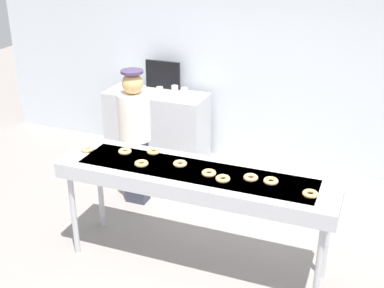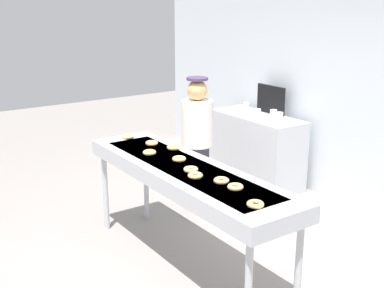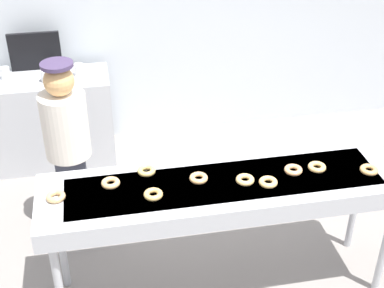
{
  "view_description": "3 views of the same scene",
  "coord_description": "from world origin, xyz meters",
  "px_view_note": "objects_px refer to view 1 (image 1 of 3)",
  "views": [
    {
      "loc": [
        1.42,
        -3.74,
        3.04
      ],
      "look_at": [
        -0.13,
        0.24,
        1.15
      ],
      "focal_mm": 46.95,
      "sensor_mm": 36.0,
      "label": 1
    },
    {
      "loc": [
        3.51,
        -2.35,
        2.45
      ],
      "look_at": [
        -0.02,
        0.09,
        1.2
      ],
      "focal_mm": 46.78,
      "sensor_mm": 36.0,
      "label": 2
    },
    {
      "loc": [
        -0.79,
        -2.94,
        3.21
      ],
      "look_at": [
        -0.18,
        0.22,
        1.2
      ],
      "focal_mm": 50.98,
      "sensor_mm": 36.0,
      "label": 3
    }
  ],
  "objects_px": {
    "paper_cup_2": "(160,91)",
    "paper_cup_3": "(175,90)",
    "glazed_donut_4": "(141,164)",
    "glazed_donut_7": "(180,164)",
    "prep_counter": "(157,126)",
    "worker_baker": "(135,129)",
    "menu_display": "(163,75)",
    "glazed_donut_3": "(125,151)",
    "glazed_donut_2": "(251,178)",
    "paper_cup_1": "(185,92)",
    "glazed_donut_1": "(209,173)",
    "glazed_donut_9": "(271,181)",
    "fryer_conveyor": "(196,179)",
    "glazed_donut_0": "(223,179)",
    "glazed_donut_5": "(88,149)",
    "glazed_donut_8": "(153,151)",
    "glazed_donut_6": "(310,194)",
    "paper_cup_0": "(138,85)"
  },
  "relations": [
    {
      "from": "glazed_donut_7",
      "to": "worker_baker",
      "type": "height_order",
      "value": "worker_baker"
    },
    {
      "from": "glazed_donut_9",
      "to": "paper_cup_2",
      "type": "height_order",
      "value": "paper_cup_2"
    },
    {
      "from": "glazed_donut_1",
      "to": "worker_baker",
      "type": "height_order",
      "value": "worker_baker"
    },
    {
      "from": "glazed_donut_0",
      "to": "menu_display",
      "type": "relative_size",
      "value": 0.26
    },
    {
      "from": "glazed_donut_0",
      "to": "glazed_donut_7",
      "type": "relative_size",
      "value": 1.0
    },
    {
      "from": "glazed_donut_4",
      "to": "fryer_conveyor",
      "type": "bearing_deg",
      "value": 8.66
    },
    {
      "from": "glazed_donut_1",
      "to": "glazed_donut_3",
      "type": "height_order",
      "value": "same"
    },
    {
      "from": "glazed_donut_3",
      "to": "paper_cup_2",
      "type": "distance_m",
      "value": 1.96
    },
    {
      "from": "prep_counter",
      "to": "paper_cup_1",
      "type": "relative_size",
      "value": 11.61
    },
    {
      "from": "glazed_donut_5",
      "to": "paper_cup_3",
      "type": "xyz_separation_m",
      "value": [
        0.02,
        2.11,
        -0.02
      ]
    },
    {
      "from": "glazed_donut_1",
      "to": "glazed_donut_2",
      "type": "xyz_separation_m",
      "value": [
        0.37,
        0.05,
        0.0
      ]
    },
    {
      "from": "glazed_donut_5",
      "to": "glazed_donut_7",
      "type": "relative_size",
      "value": 1.0
    },
    {
      "from": "glazed_donut_8",
      "to": "paper_cup_0",
      "type": "xyz_separation_m",
      "value": [
        -1.14,
        1.93,
        -0.02
      ]
    },
    {
      "from": "paper_cup_0",
      "to": "glazed_donut_4",
      "type": "bearing_deg",
      "value": -62.47
    },
    {
      "from": "glazed_donut_7",
      "to": "prep_counter",
      "type": "xyz_separation_m",
      "value": [
        -1.19,
        2.03,
        -0.55
      ]
    },
    {
      "from": "fryer_conveyor",
      "to": "paper_cup_3",
      "type": "xyz_separation_m",
      "value": [
        -1.11,
        2.13,
        0.08
      ]
    },
    {
      "from": "fryer_conveyor",
      "to": "glazed_donut_3",
      "type": "bearing_deg",
      "value": 172.23
    },
    {
      "from": "glazed_donut_2",
      "to": "paper_cup_1",
      "type": "bearing_deg",
      "value": 125.14
    },
    {
      "from": "paper_cup_2",
      "to": "paper_cup_3",
      "type": "relative_size",
      "value": 1.0
    },
    {
      "from": "fryer_conveyor",
      "to": "menu_display",
      "type": "relative_size",
      "value": 5.11
    },
    {
      "from": "glazed_donut_2",
      "to": "paper_cup_3",
      "type": "height_order",
      "value": "paper_cup_3"
    },
    {
      "from": "glazed_donut_3",
      "to": "paper_cup_2",
      "type": "height_order",
      "value": "paper_cup_2"
    },
    {
      "from": "glazed_donut_1",
      "to": "glazed_donut_2",
      "type": "bearing_deg",
      "value": 7.81
    },
    {
      "from": "paper_cup_1",
      "to": "paper_cup_3",
      "type": "height_order",
      "value": "same"
    },
    {
      "from": "glazed_donut_4",
      "to": "paper_cup_3",
      "type": "bearing_deg",
      "value": 105.45
    },
    {
      "from": "glazed_donut_7",
      "to": "glazed_donut_3",
      "type": "bearing_deg",
      "value": 174.57
    },
    {
      "from": "glazed_donut_0",
      "to": "prep_counter",
      "type": "xyz_separation_m",
      "value": [
        -1.65,
        2.17,
        -0.55
      ]
    },
    {
      "from": "glazed_donut_6",
      "to": "paper_cup_3",
      "type": "bearing_deg",
      "value": 134.06
    },
    {
      "from": "glazed_donut_6",
      "to": "glazed_donut_2",
      "type": "bearing_deg",
      "value": 169.45
    },
    {
      "from": "glazed_donut_5",
      "to": "glazed_donut_4",
      "type": "bearing_deg",
      "value": -8.66
    },
    {
      "from": "glazed_donut_3",
      "to": "glazed_donut_9",
      "type": "relative_size",
      "value": 1.0
    },
    {
      "from": "menu_display",
      "to": "worker_baker",
      "type": "bearing_deg",
      "value": -78.42
    },
    {
      "from": "glazed_donut_6",
      "to": "paper_cup_3",
      "type": "height_order",
      "value": "paper_cup_3"
    },
    {
      "from": "glazed_donut_1",
      "to": "glazed_donut_5",
      "type": "xyz_separation_m",
      "value": [
        -1.27,
        0.05,
        0.0
      ]
    },
    {
      "from": "worker_baker",
      "to": "menu_display",
      "type": "relative_size",
      "value": 3.2
    },
    {
      "from": "glazed_donut_2",
      "to": "paper_cup_1",
      "type": "xyz_separation_m",
      "value": [
        -1.46,
        2.07,
        -0.02
      ]
    },
    {
      "from": "prep_counter",
      "to": "paper_cup_1",
      "type": "bearing_deg",
      "value": 0.79
    },
    {
      "from": "fryer_conveyor",
      "to": "paper_cup_2",
      "type": "relative_size",
      "value": 21.53
    },
    {
      "from": "glazed_donut_3",
      "to": "glazed_donut_4",
      "type": "bearing_deg",
      "value": -34.12
    },
    {
      "from": "glazed_donut_8",
      "to": "glazed_donut_4",
      "type": "bearing_deg",
      "value": -87.59
    },
    {
      "from": "glazed_donut_5",
      "to": "glazed_donut_8",
      "type": "distance_m",
      "value": 0.65
    },
    {
      "from": "glazed_donut_9",
      "to": "paper_cup_3",
      "type": "distance_m",
      "value": 2.77
    },
    {
      "from": "glazed_donut_1",
      "to": "glazed_donut_9",
      "type": "relative_size",
      "value": 1.0
    },
    {
      "from": "glazed_donut_6",
      "to": "glazed_donut_8",
      "type": "bearing_deg",
      "value": 169.62
    },
    {
      "from": "glazed_donut_5",
      "to": "paper_cup_3",
      "type": "relative_size",
      "value": 1.08
    },
    {
      "from": "glazed_donut_5",
      "to": "paper_cup_2",
      "type": "height_order",
      "value": "paper_cup_2"
    },
    {
      "from": "glazed_donut_1",
      "to": "glazed_donut_6",
      "type": "distance_m",
      "value": 0.89
    },
    {
      "from": "glazed_donut_0",
      "to": "glazed_donut_2",
      "type": "xyz_separation_m",
      "value": [
        0.22,
        0.11,
        0.0
      ]
    },
    {
      "from": "paper_cup_0",
      "to": "paper_cup_3",
      "type": "relative_size",
      "value": 1.0
    },
    {
      "from": "glazed_donut_1",
      "to": "prep_counter",
      "type": "relative_size",
      "value": 0.09
    }
  ]
}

